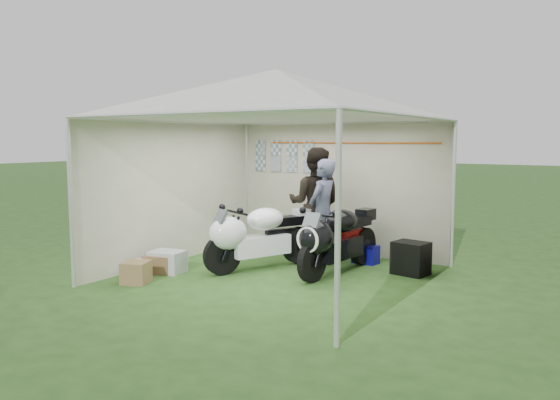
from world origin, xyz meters
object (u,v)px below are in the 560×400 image
at_px(canopy_tent, 278,100).
at_px(motorcycle_white, 257,235).
at_px(person_dark_jacket, 315,204).
at_px(equipment_box, 411,258).
at_px(paddock_stand, 366,254).
at_px(motorcycle_black, 335,238).
at_px(crate_2, 137,268).
at_px(crate_3, 158,264).
at_px(crate_0, 168,262).
at_px(person_blue_jacket, 323,212).
at_px(crate_1, 136,272).

xyz_separation_m(canopy_tent, motorcycle_white, (-0.47, 0.14, -2.03)).
relative_size(person_dark_jacket, equipment_box, 3.83).
distance_m(canopy_tent, paddock_stand, 2.93).
xyz_separation_m(motorcycle_black, crate_2, (-2.42, -1.67, -0.44)).
relative_size(canopy_tent, paddock_stand, 14.10).
height_order(person_dark_jacket, crate_3, person_dark_jacket).
xyz_separation_m(crate_2, crate_3, (0.15, 0.28, 0.03)).
bearing_deg(equipment_box, canopy_tent, -144.90).
xyz_separation_m(canopy_tent, crate_3, (-1.60, -0.85, -2.44)).
bearing_deg(crate_3, paddock_stand, 44.31).
height_order(crate_0, crate_2, crate_0).
height_order(paddock_stand, crate_3, paddock_stand).
height_order(motorcycle_white, crate_3, motorcycle_white).
bearing_deg(crate_0, crate_2, -119.65).
xyz_separation_m(motorcycle_white, paddock_stand, (1.24, 1.32, -0.40)).
bearing_deg(person_dark_jacket, person_blue_jacket, 120.92).
relative_size(motorcycle_white, paddock_stand, 4.68).
relative_size(motorcycle_white, equipment_box, 3.83).
relative_size(paddock_stand, person_dark_jacket, 0.21).
bearing_deg(canopy_tent, paddock_stand, 62.38).
distance_m(paddock_stand, person_dark_jacket, 1.18).
height_order(paddock_stand, equipment_box, equipment_box).
bearing_deg(person_blue_jacket, crate_3, -42.92).
bearing_deg(crate_3, person_dark_jacket, 54.86).
xyz_separation_m(crate_1, crate_2, (-0.31, 0.31, -0.04)).
bearing_deg(crate_3, equipment_box, 31.68).
distance_m(person_dark_jacket, equipment_box, 1.86).
relative_size(motorcycle_black, person_dark_jacket, 1.07).
bearing_deg(person_blue_jacket, equipment_box, 94.27).
relative_size(canopy_tent, motorcycle_white, 3.01).
xyz_separation_m(canopy_tent, motorcycle_black, (0.67, 0.54, -2.02)).
bearing_deg(canopy_tent, person_blue_jacket, 79.96).
relative_size(equipment_box, crate_3, 1.20).
relative_size(equipment_box, crate_2, 1.62).
distance_m(crate_0, crate_2, 0.46).
xyz_separation_m(paddock_stand, person_dark_jacket, (-0.86, -0.17, 0.79)).
bearing_deg(crate_2, motorcycle_black, 34.57).
distance_m(paddock_stand, person_blue_jacket, 1.00).
height_order(motorcycle_white, crate_2, motorcycle_white).
relative_size(crate_0, crate_2, 1.62).
xyz_separation_m(equipment_box, crate_2, (-3.38, -2.27, -0.13)).
relative_size(motorcycle_white, crate_3, 4.59).
bearing_deg(crate_1, crate_3, 105.38).
distance_m(equipment_box, crate_2, 4.07).
height_order(equipment_box, crate_3, equipment_box).
bearing_deg(paddock_stand, crate_0, -136.31).
height_order(person_blue_jacket, equipment_box, person_blue_jacket).
distance_m(motorcycle_white, person_dark_jacket, 1.28).
height_order(person_dark_jacket, equipment_box, person_dark_jacket).
bearing_deg(equipment_box, crate_2, -146.12).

